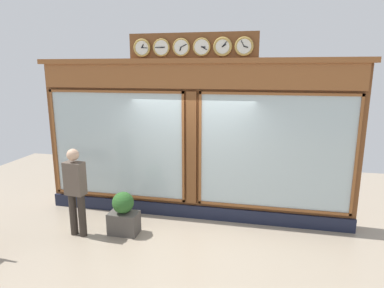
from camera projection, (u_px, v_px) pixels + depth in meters
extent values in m
cube|color=brown|center=(194.00, 143.00, 6.88)|extent=(6.46, 0.30, 3.20)
cube|color=#191E33|center=(192.00, 211.00, 7.03)|extent=(6.46, 0.08, 0.28)
cube|color=brown|center=(192.00, 76.00, 6.40)|extent=(6.34, 0.08, 0.48)
cube|color=brown|center=(192.00, 61.00, 6.35)|extent=(6.59, 0.20, 0.10)
cube|color=silver|center=(275.00, 153.00, 6.40)|extent=(2.88, 0.02, 2.22)
cube|color=brown|center=(278.00, 94.00, 6.13)|extent=(2.98, 0.04, 0.05)
cube|color=brown|center=(272.00, 208.00, 6.63)|extent=(2.98, 0.04, 0.05)
cube|color=brown|center=(357.00, 157.00, 6.08)|extent=(0.05, 0.04, 2.32)
cube|color=brown|center=(200.00, 149.00, 6.68)|extent=(0.05, 0.04, 2.32)
cube|color=silver|center=(117.00, 145.00, 7.07)|extent=(2.88, 0.02, 2.22)
cube|color=brown|center=(114.00, 91.00, 6.81)|extent=(2.98, 0.04, 0.05)
cube|color=brown|center=(119.00, 195.00, 7.30)|extent=(2.98, 0.04, 0.05)
cube|color=brown|center=(55.00, 142.00, 7.36)|extent=(0.05, 0.04, 2.32)
cube|color=brown|center=(183.00, 149.00, 6.76)|extent=(0.05, 0.04, 2.32)
cube|color=brown|center=(192.00, 149.00, 6.72)|extent=(0.20, 0.10, 2.32)
cube|color=brown|center=(192.00, 47.00, 6.34)|extent=(2.52, 0.06, 0.54)
cylinder|color=white|center=(244.00, 46.00, 6.06)|extent=(0.28, 0.02, 0.28)
torus|color=#B79347|center=(244.00, 46.00, 6.05)|extent=(0.35, 0.04, 0.35)
cube|color=black|center=(246.00, 47.00, 6.04)|extent=(0.08, 0.01, 0.04)
cube|color=black|center=(243.00, 43.00, 6.04)|extent=(0.07, 0.01, 0.11)
sphere|color=black|center=(244.00, 46.00, 6.04)|extent=(0.02, 0.02, 0.02)
cylinder|color=white|center=(223.00, 47.00, 6.14)|extent=(0.28, 0.02, 0.28)
torus|color=#B79347|center=(223.00, 47.00, 6.14)|extent=(0.35, 0.05, 0.35)
cube|color=black|center=(224.00, 45.00, 6.11)|extent=(0.07, 0.01, 0.05)
cube|color=black|center=(225.00, 44.00, 6.11)|extent=(0.09, 0.01, 0.10)
sphere|color=black|center=(222.00, 47.00, 6.12)|extent=(0.02, 0.02, 0.02)
cylinder|color=white|center=(202.00, 47.00, 6.22)|extent=(0.28, 0.02, 0.28)
torus|color=#B79347|center=(202.00, 47.00, 6.22)|extent=(0.34, 0.03, 0.34)
cube|color=black|center=(203.00, 47.00, 6.20)|extent=(0.08, 0.01, 0.02)
cube|color=black|center=(204.00, 48.00, 6.20)|extent=(0.11, 0.01, 0.06)
sphere|color=black|center=(201.00, 47.00, 6.20)|extent=(0.02, 0.02, 0.02)
cylinder|color=white|center=(181.00, 47.00, 6.30)|extent=(0.28, 0.02, 0.28)
torus|color=#B79347|center=(181.00, 47.00, 6.30)|extent=(0.34, 0.03, 0.34)
cube|color=black|center=(180.00, 49.00, 6.30)|extent=(0.04, 0.01, 0.08)
cube|color=black|center=(184.00, 46.00, 6.27)|extent=(0.11, 0.01, 0.06)
sphere|color=black|center=(181.00, 47.00, 6.28)|extent=(0.02, 0.02, 0.02)
cylinder|color=white|center=(161.00, 47.00, 6.38)|extent=(0.28, 0.02, 0.28)
torus|color=#B79347|center=(161.00, 47.00, 6.38)|extent=(0.34, 0.03, 0.34)
cube|color=black|center=(163.00, 47.00, 6.36)|extent=(0.08, 0.01, 0.02)
cube|color=black|center=(158.00, 47.00, 6.38)|extent=(0.12, 0.01, 0.01)
sphere|color=black|center=(161.00, 47.00, 6.37)|extent=(0.02, 0.02, 0.02)
cylinder|color=white|center=(142.00, 48.00, 6.46)|extent=(0.28, 0.02, 0.28)
torus|color=#B79347|center=(142.00, 48.00, 6.46)|extent=(0.35, 0.04, 0.35)
cube|color=black|center=(143.00, 46.00, 6.44)|extent=(0.06, 0.01, 0.07)
cube|color=black|center=(145.00, 48.00, 6.44)|extent=(0.12, 0.01, 0.02)
sphere|color=black|center=(142.00, 48.00, 6.45)|extent=(0.02, 0.02, 0.02)
cylinder|color=#312A24|center=(73.00, 214.00, 6.27)|extent=(0.14, 0.14, 0.82)
cylinder|color=#312A24|center=(82.00, 216.00, 6.21)|extent=(0.14, 0.14, 0.82)
cube|color=brown|center=(75.00, 178.00, 6.08)|extent=(0.38, 0.26, 0.62)
sphere|color=tan|center=(73.00, 155.00, 5.98)|extent=(0.22, 0.22, 0.22)
cube|color=#4C4742|center=(124.00, 223.00, 6.35)|extent=(0.56, 0.36, 0.42)
sphere|color=#285623|center=(123.00, 203.00, 6.26)|extent=(0.41, 0.41, 0.41)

